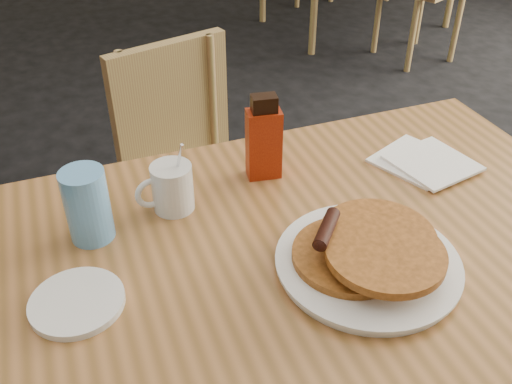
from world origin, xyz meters
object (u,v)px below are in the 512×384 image
at_px(pancake_plate, 368,256).
at_px(main_table, 320,255).
at_px(blue_tumbler, 87,205).
at_px(syrup_bottle, 264,140).
at_px(chair_main_far, 185,160).
at_px(coffee_mug, 171,187).

bearing_deg(pancake_plate, main_table, 104.19).
bearing_deg(pancake_plate, blue_tumbler, 143.73).
bearing_deg(blue_tumbler, syrup_bottle, 6.14).
height_order(main_table, syrup_bottle, syrup_bottle).
distance_m(chair_main_far, blue_tumbler, 0.74).
height_order(main_table, chair_main_far, chair_main_far).
height_order(main_table, coffee_mug, coffee_mug).
height_order(pancake_plate, syrup_bottle, syrup_bottle).
bearing_deg(blue_tumbler, pancake_plate, -36.27).
bearing_deg(chair_main_far, blue_tumbler, -133.08).
distance_m(main_table, syrup_bottle, 0.26).
distance_m(coffee_mug, syrup_bottle, 0.21).
xyz_separation_m(main_table, coffee_mug, (-0.21, 0.20, 0.09)).
bearing_deg(chair_main_far, pancake_plate, -98.09).
height_order(pancake_plate, coffee_mug, coffee_mug).
distance_m(main_table, pancake_plate, 0.12).
relative_size(pancake_plate, blue_tumbler, 2.27).
distance_m(chair_main_far, syrup_bottle, 0.62).
xyz_separation_m(chair_main_far, blue_tumbler, (-0.37, -0.56, 0.33)).
bearing_deg(blue_tumbler, chair_main_far, 56.68).
bearing_deg(syrup_bottle, main_table, -74.68).
distance_m(pancake_plate, coffee_mug, 0.38).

